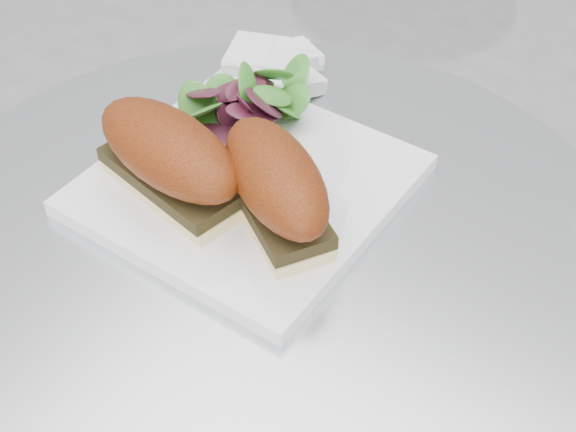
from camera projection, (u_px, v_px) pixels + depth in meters
The scene contains 6 objects.
table at pixel (267, 406), 0.88m from camera, with size 0.70×0.70×0.73m.
plate at pixel (247, 184), 0.76m from camera, with size 0.27×0.27×0.02m, color white.
sandwich_left at pixel (169, 156), 0.72m from camera, with size 0.18×0.11×0.08m.
sandwich_right at pixel (276, 184), 0.69m from camera, with size 0.17×0.14×0.08m.
salad at pixel (251, 97), 0.81m from camera, with size 0.12×0.12×0.05m, color #499B32, non-canonical shape.
napkin at pixel (276, 73), 0.90m from camera, with size 0.11×0.11×0.02m, color white, non-canonical shape.
Camera 1 is at (0.30, -0.39, 1.25)m, focal length 50.00 mm.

